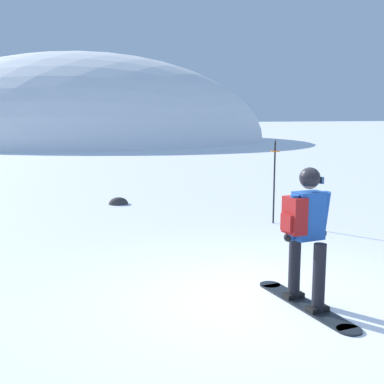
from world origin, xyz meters
The scene contains 5 objects.
ground_plane centered at (0.00, 0.00, 0.00)m, with size 300.00×300.00×0.00m, color white.
ridge_peak_main centered at (5.84, 41.24, 0.00)m, with size 33.71×30.34×15.88m.
snowboarder_main centered at (0.36, -0.38, 0.92)m, with size 0.64×1.84×1.71m.
piste_marker_near centered at (2.57, 3.77, 1.04)m, with size 0.20×0.20×1.82m.
rock_mid centered at (0.05, 7.34, 0.00)m, with size 0.52×0.44×0.36m.
Camera 1 is at (-3.13, -5.09, 2.32)m, focal length 45.68 mm.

